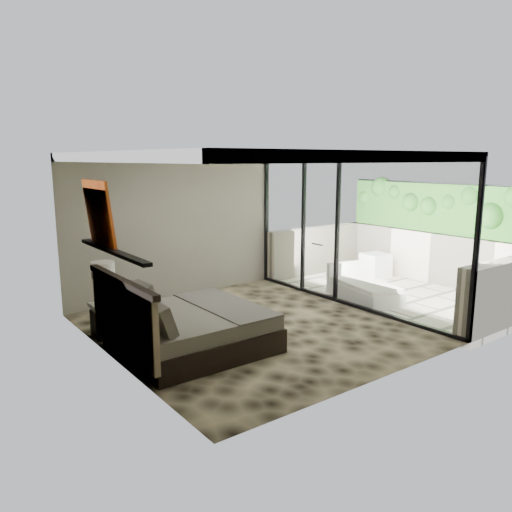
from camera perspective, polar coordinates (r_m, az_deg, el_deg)
floor at (r=8.18m, az=-0.67°, el=-8.25°), size 5.00×5.00×0.00m
ceiling at (r=7.72m, az=-0.71°, el=11.69°), size 4.50×5.00×0.02m
back_wall at (r=9.93m, az=-9.18°, el=3.37°), size 4.50×0.02×2.80m
left_wall at (r=6.78m, az=-16.18°, el=-0.49°), size 0.02×5.00×2.80m
glass_wall at (r=9.32m, az=10.59°, el=2.82°), size 0.08×5.00×2.80m
terrace_slab at (r=10.74m, az=15.78°, el=-4.29°), size 3.00×5.00×0.12m
parapet_far at (r=11.68m, az=20.00°, el=-0.24°), size 0.30×5.00×1.10m
foliage_hedge at (r=11.53m, az=20.36°, el=5.12°), size 0.36×4.60×1.10m
picture_ledge at (r=6.88m, az=-16.06°, el=0.52°), size 0.12×2.20×0.05m
bed at (r=7.27m, az=-8.09°, el=-8.08°), size 2.06×1.99×1.14m
nightstand at (r=8.13m, az=-16.55°, el=-7.13°), size 0.51×0.51×0.47m
table_lamp at (r=7.97m, az=-17.05°, el=-2.29°), size 0.35×0.35×0.65m
abstract_canvas at (r=7.18m, az=-17.53°, el=4.71°), size 0.13×0.90×0.90m
framed_print at (r=7.22m, az=-17.07°, el=3.57°), size 0.11×0.50×0.60m
ottoman at (r=11.90m, az=13.49°, el=-1.03°), size 0.61×0.61×0.55m
lounger at (r=10.04m, az=12.11°, el=-3.72°), size 1.06×1.66×0.60m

